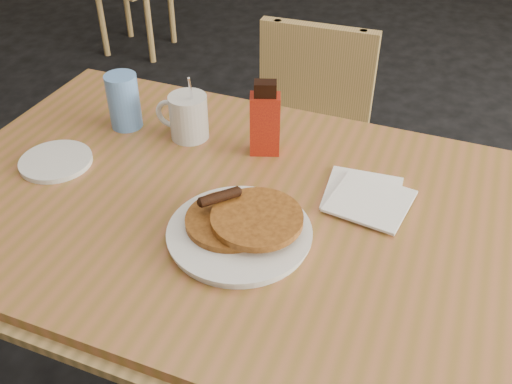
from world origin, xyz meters
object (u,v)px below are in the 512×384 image
main_table (223,213)px  coffee_mug (187,116)px  syrup_bottle (265,121)px  chair_main_far (307,134)px  blue_tumbler (124,101)px  pancake_plate (241,228)px

main_table → coffee_mug: coffee_mug is taller
main_table → syrup_bottle: bearing=80.5°
chair_main_far → blue_tumbler: (-0.36, -0.50, 0.32)m
coffee_mug → blue_tumbler: 0.17m
syrup_bottle → blue_tumbler: size_ratio=1.31×
pancake_plate → chair_main_far: bearing=93.2°
pancake_plate → coffee_mug: (-0.24, 0.31, 0.04)m
pancake_plate → blue_tumbler: bearing=143.0°
pancake_plate → syrup_bottle: 0.31m
chair_main_far → coffee_mug: 0.62m
chair_main_far → coffee_mug: coffee_mug is taller
main_table → syrup_bottle: (0.03, 0.20, 0.12)m
pancake_plate → syrup_bottle: syrup_bottle is taller
main_table → blue_tumbler: 0.41m
chair_main_far → blue_tumbler: size_ratio=6.04×
main_table → syrup_bottle: 0.24m
main_table → blue_tumbler: size_ratio=9.90×
coffee_mug → syrup_bottle: size_ratio=0.95×
pancake_plate → coffee_mug: bearing=127.9°
main_table → chair_main_far: chair_main_far is taller
blue_tumbler → syrup_bottle: bearing=-1.5°
chair_main_far → syrup_bottle: 0.61m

